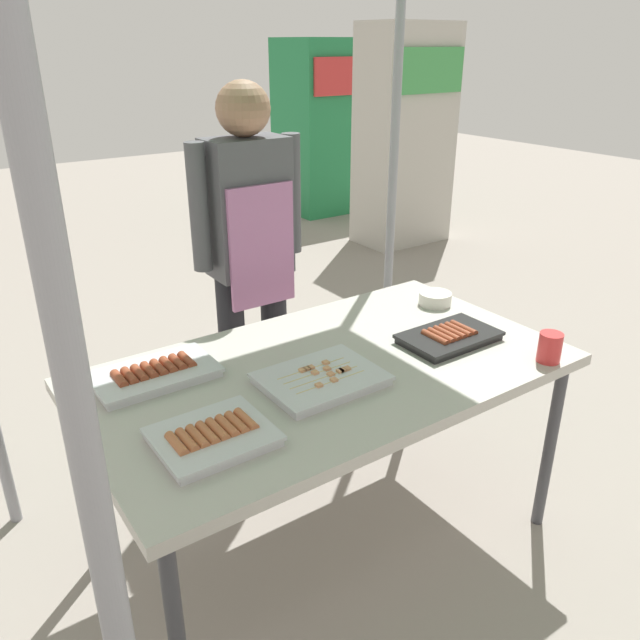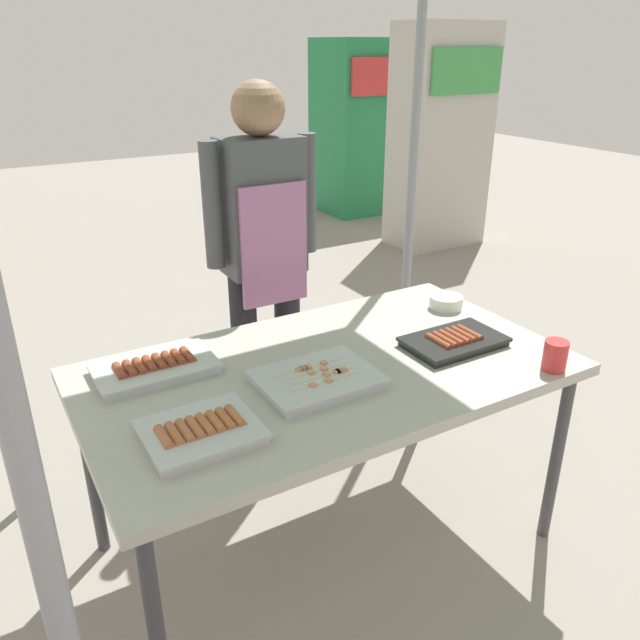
% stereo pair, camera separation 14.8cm
% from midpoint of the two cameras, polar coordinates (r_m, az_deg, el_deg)
% --- Properties ---
extents(ground_plane, '(18.00, 18.00, 0.00)m').
position_cam_midpoint_polar(ground_plane, '(2.54, -1.08, -19.33)').
color(ground_plane, gray).
extents(stall_table, '(1.60, 0.90, 0.75)m').
position_cam_midpoint_polar(stall_table, '(2.12, -1.23, -5.49)').
color(stall_table, '#B7B2A8').
rests_on(stall_table, ground).
extents(tray_grilled_sausages, '(0.35, 0.22, 0.05)m').
position_cam_midpoint_polar(tray_grilled_sausages, '(2.29, 9.82, -1.52)').
color(tray_grilled_sausages, black).
rests_on(tray_grilled_sausages, stall_table).
extents(tray_meat_skewers, '(0.37, 0.28, 0.04)m').
position_cam_midpoint_polar(tray_meat_skewers, '(1.99, -2.03, -5.41)').
color(tray_meat_skewers, silver).
rests_on(tray_meat_skewers, stall_table).
extents(tray_pork_links, '(0.31, 0.26, 0.05)m').
position_cam_midpoint_polar(tray_pork_links, '(1.75, -12.12, -10.31)').
color(tray_pork_links, silver).
rests_on(tray_pork_links, stall_table).
extents(tray_spring_rolls, '(0.39, 0.23, 0.05)m').
position_cam_midpoint_polar(tray_spring_rolls, '(2.10, -16.73, -4.72)').
color(tray_spring_rolls, silver).
rests_on(tray_spring_rolls, stall_table).
extents(condiment_bowl, '(0.13, 0.13, 0.05)m').
position_cam_midpoint_polar(condiment_bowl, '(2.61, 8.80, 1.92)').
color(condiment_bowl, silver).
rests_on(condiment_bowl, stall_table).
extents(drink_cup_near_edge, '(0.08, 0.08, 0.10)m').
position_cam_midpoint_polar(drink_cup_near_edge, '(2.22, 18.33, -2.40)').
color(drink_cup_near_edge, red).
rests_on(drink_cup_near_edge, stall_table).
extents(vendor_woman, '(0.52, 0.23, 1.61)m').
position_cam_midpoint_polar(vendor_woman, '(2.75, -7.93, 7.01)').
color(vendor_woman, black).
rests_on(vendor_woman, ground).
extents(neighbor_stall_left, '(1.00, 0.79, 1.78)m').
position_cam_midpoint_polar(neighbor_stall_left, '(7.15, 0.12, 17.12)').
color(neighbor_stall_left, '#237F47').
rests_on(neighbor_stall_left, ground).
extents(neighbor_stall_right, '(0.81, 0.55, 1.90)m').
position_cam_midpoint_polar(neighbor_stall_right, '(5.92, 6.94, 16.14)').
color(neighbor_stall_right, '#B7B2A8').
rests_on(neighbor_stall_right, ground).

